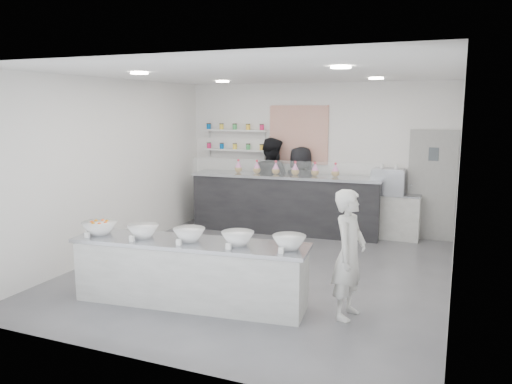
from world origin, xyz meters
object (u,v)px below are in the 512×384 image
espresso_machine (388,182)px  staff_left (271,183)px  woman_prep (349,254)px  espresso_ledge (388,216)px  back_bar (285,204)px  prep_counter (190,272)px  staff_right (300,189)px

espresso_machine → staff_left: size_ratio=0.32×
woman_prep → espresso_machine: bearing=9.2°
staff_left → espresso_ledge: bearing=-155.9°
espresso_machine → woman_prep: (0.08, -3.92, -0.32)m
espresso_ledge → espresso_machine: size_ratio=1.91×
back_bar → staff_left: bearing=143.2°
espresso_machine → woman_prep: size_ratio=0.39×
back_bar → woman_prep: size_ratio=2.42×
espresso_ledge → staff_left: (-2.40, -0.05, 0.51)m
espresso_ledge → staff_left: size_ratio=0.62×
prep_counter → espresso_ledge: size_ratio=2.61×
staff_left → staff_right: staff_left is taller
back_bar → staff_right: bearing=42.0°
espresso_machine → staff_right: 1.76m
prep_counter → back_bar: 4.00m
prep_counter → woman_prep: bearing=4.3°
espresso_ledge → woman_prep: (0.05, -3.92, 0.35)m
espresso_machine → woman_prep: 3.94m
back_bar → staff_right: 0.44m
back_bar → woman_prep: bearing=-64.7°
espresso_ledge → staff_right: 1.82m
woman_prep → staff_right: bearing=33.2°
staff_left → staff_right: (0.63, 0.00, -0.08)m
staff_left → espresso_machine: bearing=-155.9°
prep_counter → espresso_ledge: bearing=59.4°
back_bar → espresso_machine: bearing=4.3°
prep_counter → woman_prep: 2.04m
prep_counter → staff_left: 4.31m
espresso_ledge → espresso_machine: (-0.03, 0.00, 0.67)m
espresso_ledge → staff_right: staff_right is taller
back_bar → woman_prep: woman_prep is taller
prep_counter → espresso_ledge: 4.71m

